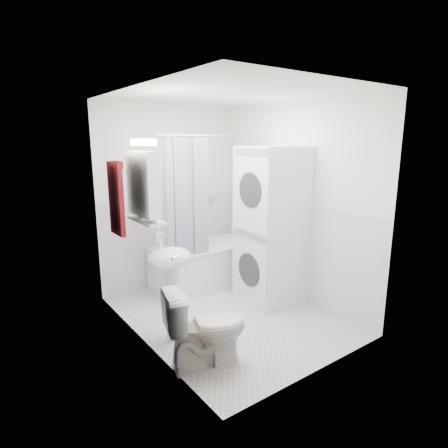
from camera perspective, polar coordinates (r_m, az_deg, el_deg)
floor at (r=4.39m, az=0.52°, el=-13.71°), size 2.60×2.60×0.00m
room_walls at (r=3.96m, az=0.57°, el=5.96°), size 2.60×2.60×2.60m
wainscot at (r=4.38m, az=-1.75°, el=-5.27°), size 1.98×2.58×2.58m
door at (r=3.10m, az=-7.57°, el=-5.24°), size 0.05×2.00×2.00m
bathtub at (r=5.14m, az=-2.56°, el=-5.85°), size 1.50×0.71×0.57m
tub_spout at (r=5.37m, az=-2.78°, el=1.32°), size 0.04×0.12×0.04m
curtain_rod at (r=4.63m, az=-0.69°, el=13.30°), size 1.68×0.02×0.02m
shower_curtain at (r=4.44m, az=-5.61°, el=3.54°), size 0.55×0.02×1.45m
sink at (r=3.67m, az=-8.15°, el=-7.31°), size 0.44×0.37×1.04m
medicine_cabinet at (r=3.58m, az=-12.20°, el=6.24°), size 0.13×0.50×0.71m
shelf at (r=3.64m, az=-11.72°, el=0.54°), size 0.18×0.54×0.02m
shower_caddy at (r=5.34m, az=-2.30°, el=4.06°), size 0.22×0.06×0.02m
towel at (r=4.19m, az=-16.11°, el=3.96°), size 0.07×0.34×0.81m
washer_dryer at (r=4.51m, az=7.17°, el=-0.34°), size 0.71×0.70×1.88m
toilet at (r=3.38m, az=-2.77°, el=-15.53°), size 0.80×0.59×0.71m
soap_pump at (r=3.91m, az=-10.07°, el=-2.35°), size 0.08×0.17×0.08m
shelf_bottle at (r=3.50m, az=-10.74°, el=0.89°), size 0.07×0.18×0.07m
shelf_cup at (r=3.74m, az=-12.53°, el=1.80°), size 0.10×0.09×0.10m
shampoo_a at (r=5.21m, az=-4.48°, el=4.65°), size 0.13×0.17×0.13m
shampoo_b at (r=5.27m, az=-3.37°, el=4.49°), size 0.08×0.21×0.08m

